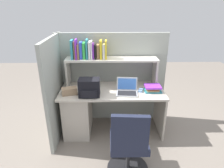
# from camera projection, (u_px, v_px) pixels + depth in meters

# --- Properties ---
(ground_plane) EXTENTS (8.00, 8.00, 0.00)m
(ground_plane) POSITION_uv_depth(u_px,v_px,m) (112.00, 129.00, 3.32)
(ground_plane) COLOR slate
(desk) EXTENTS (1.60, 0.70, 0.73)m
(desk) POSITION_uv_depth(u_px,v_px,m) (88.00, 108.00, 3.16)
(desk) COLOR beige
(desk) RESTS_ON ground_plane
(cubicle_partition_rear) EXTENTS (1.84, 0.05, 1.55)m
(cubicle_partition_rear) POSITION_uv_depth(u_px,v_px,m) (112.00, 78.00, 3.37)
(cubicle_partition_rear) COLOR #939991
(cubicle_partition_rear) RESTS_ON ground_plane
(cubicle_partition_left) EXTENTS (0.05, 1.06, 1.55)m
(cubicle_partition_left) POSITION_uv_depth(u_px,v_px,m) (56.00, 89.00, 2.96)
(cubicle_partition_left) COLOR #939991
(cubicle_partition_left) RESTS_ON ground_plane
(overhead_hutch) EXTENTS (1.44, 0.28, 0.45)m
(overhead_hutch) POSITION_uv_depth(u_px,v_px,m) (112.00, 64.00, 3.09)
(overhead_hutch) COLOR #BCB7AC
(overhead_hutch) RESTS_ON desk
(reference_books_on_shelf) EXTENTS (0.54, 0.19, 0.30)m
(reference_books_on_shelf) POSITION_uv_depth(u_px,v_px,m) (89.00, 50.00, 3.00)
(reference_books_on_shelf) COLOR teal
(reference_books_on_shelf) RESTS_ON overhead_hutch
(laptop) EXTENTS (0.33, 0.27, 0.22)m
(laptop) POSITION_uv_depth(u_px,v_px,m) (127.00, 90.00, 2.92)
(laptop) COLOR #B7BABF
(laptop) RESTS_ON desk
(backpack) EXTENTS (0.30, 0.23, 0.26)m
(backpack) POSITION_uv_depth(u_px,v_px,m) (89.00, 88.00, 2.81)
(backpack) COLOR black
(backpack) RESTS_ON desk
(computer_mouse) EXTENTS (0.09, 0.12, 0.03)m
(computer_mouse) POSITION_uv_depth(u_px,v_px,m) (141.00, 90.00, 2.99)
(computer_mouse) COLOR #7299C6
(computer_mouse) RESTS_ON desk
(paper_cup) EXTENTS (0.08, 0.08, 0.10)m
(paper_cup) POSITION_uv_depth(u_px,v_px,m) (93.00, 87.00, 3.02)
(paper_cup) COLOR white
(paper_cup) RESTS_ON desk
(tissue_box) EXTENTS (0.24, 0.18, 0.10)m
(tissue_box) POSITION_uv_depth(u_px,v_px,m) (69.00, 91.00, 2.88)
(tissue_box) COLOR #9E7F60
(tissue_box) RESTS_ON desk
(desk_book_stack) EXTENTS (0.25, 0.20, 0.10)m
(desk_book_stack) POSITION_uv_depth(u_px,v_px,m) (152.00, 88.00, 2.98)
(desk_book_stack) COLOR teal
(desk_book_stack) RESTS_ON desk
(office_chair) EXTENTS (0.52, 0.52, 0.93)m
(office_chair) POSITION_uv_depth(u_px,v_px,m) (129.00, 148.00, 2.31)
(office_chair) COLOR black
(office_chair) RESTS_ON ground_plane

